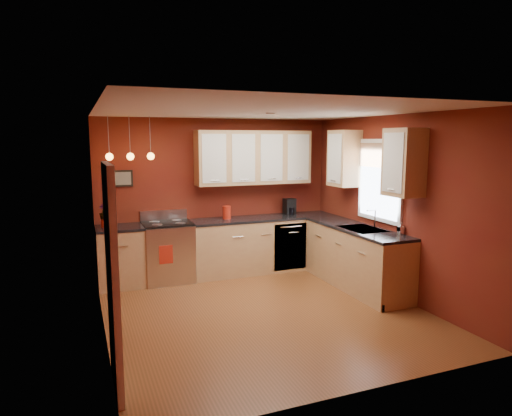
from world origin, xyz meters
name	(u,v)px	position (x,y,z in m)	size (l,w,h in m)	color
floor	(265,312)	(0.00, 0.00, 0.00)	(4.20, 4.20, 0.00)	brown
ceiling	(265,111)	(0.00, 0.00, 2.60)	(4.00, 4.20, 0.02)	beige
wall_back	(217,196)	(0.00, 2.10, 1.30)	(4.00, 0.02, 2.60)	maroon
wall_front	(360,252)	(0.00, -2.10, 1.30)	(4.00, 0.02, 2.60)	maroon
wall_left	(100,225)	(-2.00, 0.00, 1.30)	(0.02, 4.20, 2.60)	maroon
wall_right	(393,206)	(2.00, 0.00, 1.30)	(0.02, 4.20, 2.60)	maroon
base_cabinets_back_left	(121,258)	(-1.65, 1.80, 0.45)	(0.70, 0.60, 0.90)	tan
base_cabinets_back_right	(264,245)	(0.73, 1.80, 0.45)	(2.54, 0.60, 0.90)	tan
base_cabinets_right	(356,258)	(1.70, 0.45, 0.45)	(0.60, 2.10, 0.90)	tan
counter_back_left	(119,228)	(-1.65, 1.80, 0.92)	(0.70, 0.62, 0.04)	black
counter_back_right	(264,218)	(0.73, 1.80, 0.92)	(2.54, 0.62, 0.04)	black
counter_right	(357,228)	(1.70, 0.45, 0.92)	(0.62, 2.10, 0.04)	black
gas_range	(168,252)	(-0.92, 1.80, 0.48)	(0.76, 0.64, 1.11)	silver
dishwasher_front	(290,247)	(1.10, 1.51, 0.45)	(0.60, 0.02, 0.80)	silver
sink	(363,230)	(1.70, 0.30, 0.92)	(0.50, 0.70, 0.33)	gray
window	(380,178)	(1.97, 0.30, 1.69)	(0.06, 1.02, 1.22)	white
door_left_wall	(113,279)	(-1.97, -1.20, 1.03)	(0.12, 0.82, 2.05)	white
upper_cabinets_back	(254,158)	(0.60, 1.93, 1.95)	(2.00, 0.35, 0.90)	tan
upper_cabinets_right	(371,160)	(1.82, 0.32, 1.95)	(0.35, 1.95, 0.90)	tan
wall_picture	(122,178)	(-1.55, 2.08, 1.65)	(0.32, 0.03, 0.26)	black
pendant_lights	(130,156)	(-1.45, 1.75, 2.01)	(0.71, 0.11, 0.66)	gray
red_canister	(227,212)	(0.08, 1.84, 1.05)	(0.15, 0.15, 0.22)	#AE2212
red_vase	(104,223)	(-1.87, 1.81, 1.01)	(0.09, 0.09, 0.14)	#AE2212
flowers	(104,212)	(-1.87, 1.81, 1.18)	(0.13, 0.13, 0.23)	#AE2212
coffee_maker	(290,207)	(1.27, 1.90, 1.07)	(0.21, 0.20, 0.28)	black
soap_pump	(401,228)	(1.95, -0.25, 1.03)	(0.08, 0.08, 0.17)	silver
dish_towel	(166,255)	(-1.01, 1.47, 0.52)	(0.21, 0.01, 0.28)	#AE2212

